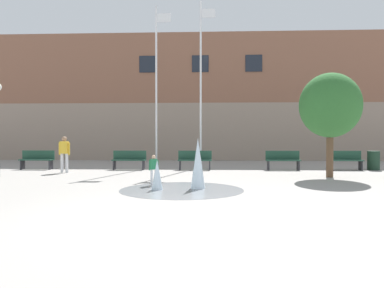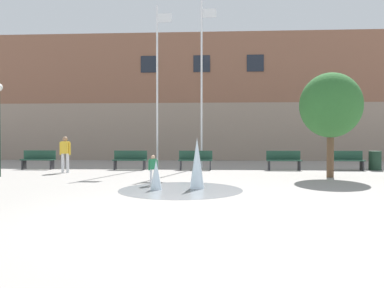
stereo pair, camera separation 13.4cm
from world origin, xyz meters
name	(u,v)px [view 2 (the right image)]	position (x,y,z in m)	size (l,w,h in m)	color
ground_plane	(175,217)	(0.00, 0.00, 0.00)	(100.00, 100.00, 0.00)	gray
library_building	(203,101)	(0.00, 20.40, 4.24)	(36.00, 6.05, 8.48)	gray
splash_fountain	(186,171)	(-0.08, 3.94, 0.55)	(3.70, 3.70, 1.55)	gray
park_bench_far_left	(39,159)	(-7.74, 10.39, 0.48)	(1.60, 0.44, 0.91)	#28282D
park_bench_left_of_flagpoles	(130,160)	(-3.23, 10.38, 0.48)	(1.60, 0.44, 0.91)	#28282D
park_bench_under_left_flagpole	(196,160)	(-0.08, 10.42, 0.48)	(1.60, 0.44, 0.91)	#28282D
park_bench_under_right_flagpole	(284,160)	(4.09, 10.51, 0.48)	(1.60, 0.44, 0.91)	#28282D
park_bench_near_trashcan	(346,160)	(7.01, 10.63, 0.48)	(1.60, 0.44, 0.91)	#28282D
adult_watching	(65,151)	(-5.76, 8.77, 0.93)	(0.50, 0.21, 1.59)	silver
child_with_pink_shirt	(153,167)	(-1.21, 4.78, 0.58)	(0.31, 0.22, 0.99)	silver
flagpole_left	(158,82)	(-2.11, 11.88, 4.40)	(0.80, 0.10, 8.31)	silver
flagpole_right	(202,80)	(0.19, 11.88, 4.51)	(0.80, 0.10, 8.51)	silver
trash_can	(375,161)	(8.40, 10.78, 0.45)	(0.56, 0.56, 0.90)	#193323
street_tree_near_building	(331,106)	(5.30, 7.46, 2.79)	(2.36, 2.36, 4.06)	brown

